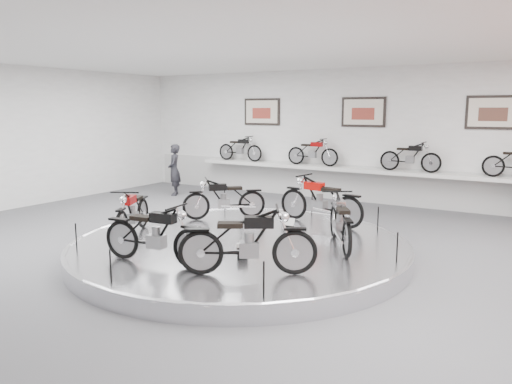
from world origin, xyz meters
The scene contains 20 objects.
floor centered at (0.00, 0.00, 0.00)m, with size 16.00×16.00×0.00m, color #4D4D4F.
ceiling centered at (0.00, 0.00, 4.00)m, with size 16.00×16.00×0.00m, color white.
wall_back centered at (0.00, 7.00, 2.00)m, with size 16.00×16.00×0.00m, color white.
dado_band centered at (0.00, 6.98, 0.55)m, with size 15.68×0.04×1.10m, color #BCBCBA.
display_platform centered at (0.00, 0.30, 0.15)m, with size 6.40×6.40×0.30m, color silver.
platform_rim centered at (0.00, 0.30, 0.27)m, with size 6.40×6.40×0.10m, color #B2B2BA.
shelf centered at (0.00, 6.70, 1.00)m, with size 11.00×0.55×0.10m, color silver.
poster_left centered at (-3.50, 6.96, 2.70)m, with size 1.35×0.06×0.88m, color beige.
poster_center centered at (0.00, 6.96, 2.70)m, with size 1.35×0.06×0.88m, color beige.
poster_right centered at (3.50, 6.96, 2.70)m, with size 1.35×0.06×0.88m, color beige.
shelf_bike_a centered at (-4.20, 6.70, 1.42)m, with size 1.22×0.42×0.73m, color black, non-canonical shape.
shelf_bike_b centered at (-1.50, 6.70, 1.42)m, with size 1.22×0.42×0.73m, color maroon, non-canonical shape.
shelf_bike_c centered at (1.50, 6.70, 1.42)m, with size 1.22×0.42×0.73m, color black, non-canonical shape.
bike_a centered at (1.80, 0.88, 0.79)m, with size 1.66×0.59×0.98m, color #B0AFB4, non-canonical shape.
bike_b centered at (0.71, 2.42, 0.83)m, with size 1.79×0.63×1.06m, color #A90A06, non-canonical shape.
bike_c centered at (-1.37, 1.74, 0.77)m, with size 1.61×0.57×0.95m, color black, non-canonical shape.
bike_d centered at (-2.05, -0.45, 0.77)m, with size 1.61×0.57×0.95m, color maroon, non-canonical shape.
bike_e centered at (-0.35, -1.62, 0.80)m, with size 1.70×0.60×1.00m, color black, non-canonical shape.
bike_f centered at (1.20, -1.30, 0.82)m, with size 1.78×0.63×1.05m, color black, non-canonical shape.
visitor centered at (-5.61, 4.94, 0.83)m, with size 0.61×0.40×1.66m, color black.
Camera 1 is at (5.11, -7.41, 2.78)m, focal length 35.00 mm.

